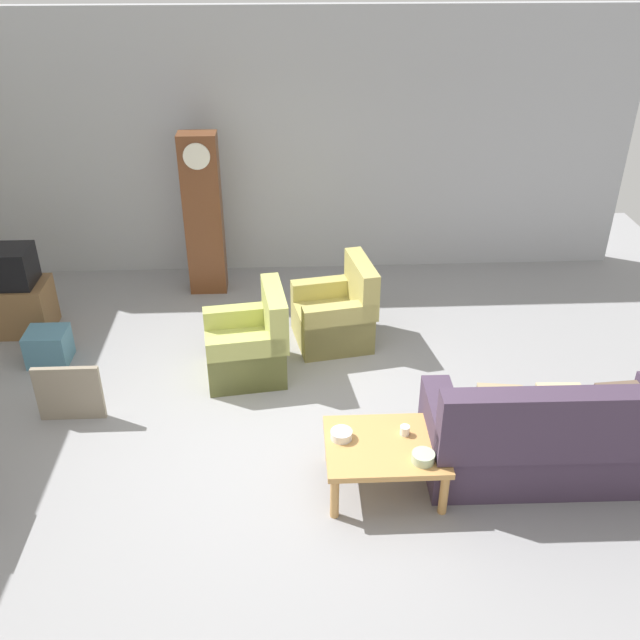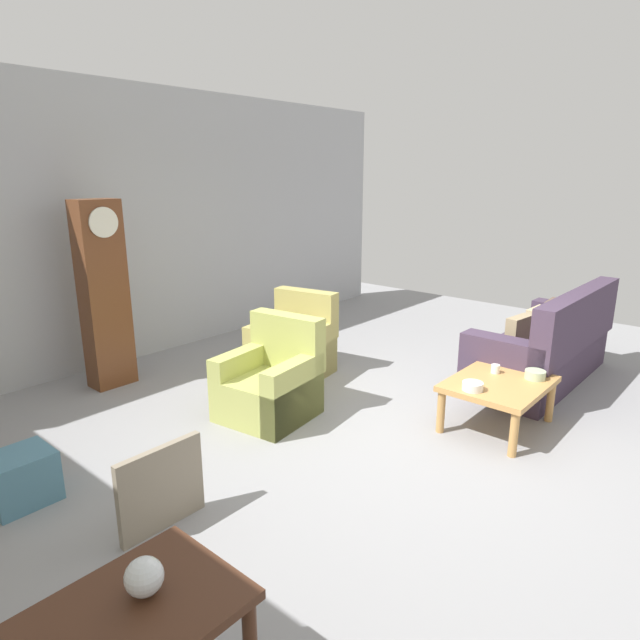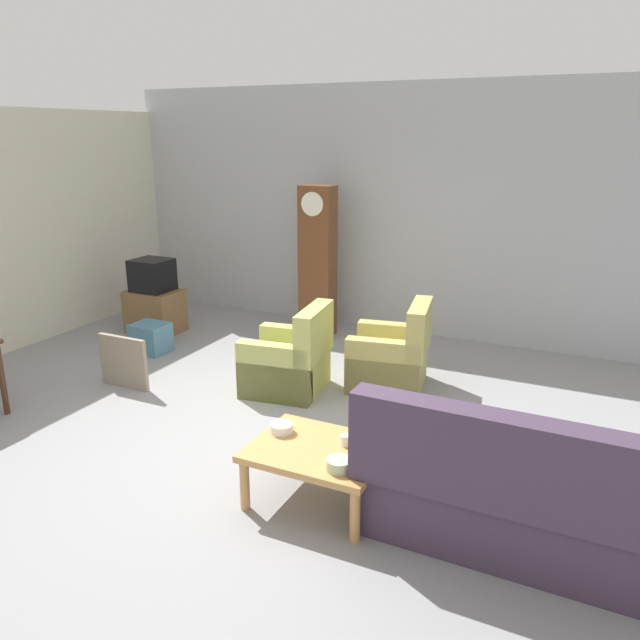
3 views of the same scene
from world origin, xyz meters
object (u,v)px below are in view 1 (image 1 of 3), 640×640
grandfather_clock (203,215)px  tv_stand_cabinet (20,307)px  tv_crt (10,267)px  framed_picture_leaning (69,393)px  storage_box_blue (49,346)px  bowl_shallow_green (423,457)px  armchair_olive_near (249,347)px  bowl_white_stacked (341,435)px  armchair_olive_far (336,316)px  cup_white_porcelain (405,430)px  cup_blue_rimmed (431,418)px  couch_floral (555,439)px  coffee_table_wood (385,450)px

grandfather_clock → tv_stand_cabinet: grandfather_clock is taller
tv_crt → framed_picture_leaning: bearing=-59.6°
tv_stand_cabinet → storage_box_blue: 0.84m
grandfather_clock → bowl_shallow_green: grandfather_clock is taller
storage_box_blue → tv_stand_cabinet: bearing=125.9°
armchair_olive_near → bowl_white_stacked: 1.81m
grandfather_clock → storage_box_blue: bearing=-134.3°
armchair_olive_far → bowl_white_stacked: 2.20m
cup_white_porcelain → tv_crt: bearing=146.8°
framed_picture_leaning → cup_blue_rimmed: size_ratio=7.23×
couch_floral → coffee_table_wood: couch_floral is taller
grandfather_clock → tv_stand_cabinet: 2.30m
grandfather_clock → coffee_table_wood: bearing=-64.0°
armchair_olive_far → cup_white_porcelain: (0.41, -2.17, 0.17)m
couch_floral → cup_white_porcelain: bearing=178.7°
cup_white_porcelain → cup_blue_rimmed: 0.28m
couch_floral → armchair_olive_far: bearing=126.9°
grandfather_clock → couch_floral: bearing=-47.8°
coffee_table_wood → storage_box_blue: 3.82m
armchair_olive_near → tv_stand_cabinet: armchair_olive_near is taller
grandfather_clock → cup_white_porcelain: size_ratio=24.84×
armchair_olive_far → bowl_shallow_green: (0.50, -2.49, 0.17)m
grandfather_clock → tv_crt: 2.20m
tv_stand_cabinet → framed_picture_leaning: tv_stand_cabinet is taller
framed_picture_leaning → bowl_shallow_green: 3.28m
armchair_olive_near → tv_stand_cabinet: size_ratio=1.35×
tv_crt → cup_white_porcelain: bearing=-33.2°
cup_white_porcelain → cup_blue_rimmed: size_ratio=0.95×
armchair_olive_far → cup_white_porcelain: armchair_olive_far is taller
armchair_olive_near → storage_box_blue: (-2.10, 0.30, -0.12)m
armchair_olive_far → coffee_table_wood: size_ratio=0.96×
bowl_shallow_green → bowl_white_stacked: bearing=153.4°
couch_floral → framed_picture_leaning: size_ratio=3.52×
armchair_olive_near → tv_stand_cabinet: 2.76m
coffee_table_wood → tv_stand_cabinet: 4.59m
coffee_table_wood → cup_blue_rimmed: cup_blue_rimmed is taller
coffee_table_wood → tv_stand_cabinet: size_ratio=1.41×
armchair_olive_far → grandfather_clock: bearing=139.6°
armchair_olive_far → bowl_shallow_green: size_ratio=5.16×
armchair_olive_near → armchair_olive_far: (0.92, 0.58, 0.00)m
bowl_white_stacked → armchair_olive_far: bearing=87.2°
armchair_olive_near → cup_blue_rimmed: armchair_olive_near is taller
coffee_table_wood → framed_picture_leaning: size_ratio=1.60×
grandfather_clock → cup_white_porcelain: (1.90, -3.44, -0.51)m
cup_white_porcelain → couch_floral: bearing=-1.3°
coffee_table_wood → tv_stand_cabinet: (-3.74, 2.67, -0.09)m
armchair_olive_near → cup_white_porcelain: bearing=-50.1°
cup_blue_rimmed → bowl_shallow_green: (-0.15, -0.47, -0.00)m
tv_crt → bowl_shallow_green: 4.94m
couch_floral → bowl_shallow_green: bearing=-165.4°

